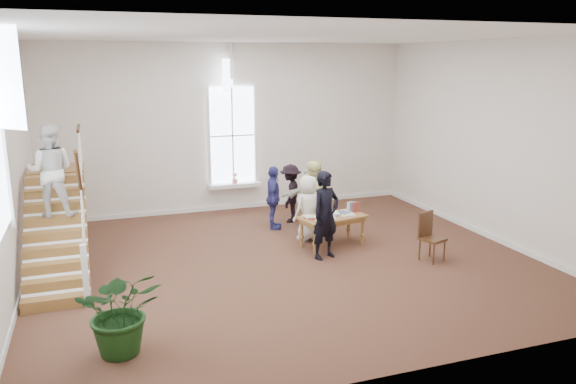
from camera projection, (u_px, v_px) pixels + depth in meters
name	position (u px, v px, depth m)	size (l,w,h in m)	color
ground	(286.00, 261.00, 11.56)	(10.00, 10.00, 0.00)	#3F2318
room_shell	(234.00, 195.00, 15.50)	(10.49, 10.00, 10.00)	beige
staircase	(54.00, 193.00, 10.48)	(1.10, 4.10, 2.92)	brown
library_table	(332.00, 219.00, 12.40)	(1.58, 1.00, 0.74)	brown
police_officer	(326.00, 215.00, 11.58)	(0.68, 0.44, 1.85)	black
elderly_woman	(308.00, 208.00, 12.80)	(0.74, 0.48, 1.51)	silver
person_yellow	(312.00, 197.00, 13.33)	(0.85, 0.66, 1.75)	#F5F599
woman_cluster_a	(273.00, 198.00, 13.64)	(0.91, 0.38, 1.56)	navy
woman_cluster_b	(290.00, 193.00, 14.25)	(0.96, 0.55, 1.48)	black
woman_cluster_c	(311.00, 198.00, 13.75)	(1.40, 0.45, 1.51)	beige
floor_plant	(122.00, 310.00, 7.83)	(1.16, 1.00, 1.29)	black
side_chair	(429.00, 234.00, 11.55)	(0.56, 0.56, 1.01)	black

